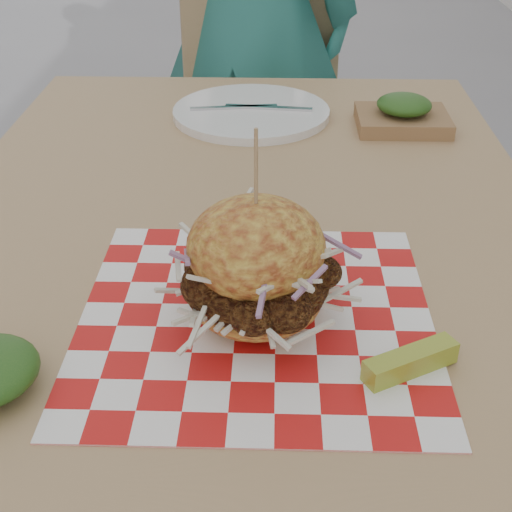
{
  "coord_description": "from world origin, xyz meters",
  "views": [
    {
      "loc": [
        0.29,
        -0.47,
        1.19
      ],
      "look_at": [
        0.28,
        0.12,
        0.82
      ],
      "focal_mm": 50.0,
      "sensor_mm": 36.0,
      "label": 1
    }
  ],
  "objects_px": {
    "patio_table": "(241,276)",
    "patio_chair": "(253,102)",
    "sandwich": "(256,270)",
    "diner": "(251,6)"
  },
  "relations": [
    {
      "from": "patio_table",
      "to": "patio_chair",
      "type": "bearing_deg",
      "value": 91.01
    },
    {
      "from": "patio_chair",
      "to": "patio_table",
      "type": "bearing_deg",
      "value": -99.53
    },
    {
      "from": "patio_table",
      "to": "patio_chair",
      "type": "distance_m",
      "value": 1.03
    },
    {
      "from": "patio_chair",
      "to": "sandwich",
      "type": "xyz_separation_m",
      "value": [
        0.04,
        -1.22,
        0.26
      ]
    },
    {
      "from": "patio_table",
      "to": "patio_chair",
      "type": "relative_size",
      "value": 1.26
    },
    {
      "from": "patio_table",
      "to": "patio_chair",
      "type": "xyz_separation_m",
      "value": [
        -0.02,
        1.02,
        -0.12
      ]
    },
    {
      "from": "diner",
      "to": "sandwich",
      "type": "relative_size",
      "value": 7.57
    },
    {
      "from": "patio_table",
      "to": "sandwich",
      "type": "bearing_deg",
      "value": -82.74
    },
    {
      "from": "diner",
      "to": "sandwich",
      "type": "distance_m",
      "value": 1.32
    },
    {
      "from": "patio_table",
      "to": "sandwich",
      "type": "height_order",
      "value": "sandwich"
    }
  ]
}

